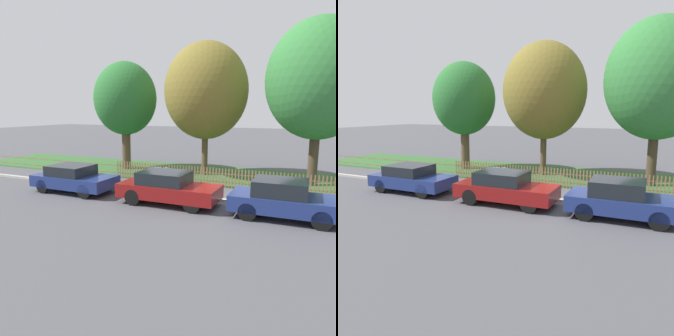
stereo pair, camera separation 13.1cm
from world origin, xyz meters
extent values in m
plane|color=#4C4C51|center=(0.00, 0.00, 0.00)|extent=(120.00, 120.00, 0.00)
cube|color=#B2ADA3|center=(0.00, 0.10, 0.06)|extent=(37.18, 0.20, 0.12)
cube|color=#33602D|center=(0.00, 5.63, 0.01)|extent=(37.18, 6.07, 0.01)
cube|color=olive|center=(0.00, 2.61, 0.27)|extent=(37.18, 0.03, 0.05)
cube|color=olive|center=(0.00, 2.61, 0.70)|extent=(37.18, 0.03, 0.05)
cube|color=olive|center=(-6.35, 2.59, 0.49)|extent=(0.06, 0.03, 0.97)
cube|color=olive|center=(-6.19, 2.59, 0.49)|extent=(0.06, 0.03, 0.97)
cube|color=olive|center=(-6.03, 2.59, 0.49)|extent=(0.06, 0.03, 0.97)
cube|color=olive|center=(-5.87, 2.59, 0.49)|extent=(0.06, 0.03, 0.97)
cube|color=olive|center=(-5.71, 2.59, 0.49)|extent=(0.06, 0.03, 0.97)
cube|color=olive|center=(-5.55, 2.59, 0.49)|extent=(0.06, 0.03, 0.97)
cube|color=olive|center=(-5.38, 2.59, 0.49)|extent=(0.06, 0.03, 0.97)
cube|color=olive|center=(-5.22, 2.59, 0.49)|extent=(0.06, 0.03, 0.97)
cube|color=olive|center=(-5.06, 2.59, 0.49)|extent=(0.06, 0.03, 0.97)
cube|color=olive|center=(-4.90, 2.59, 0.49)|extent=(0.06, 0.03, 0.97)
cube|color=olive|center=(-4.74, 2.59, 0.49)|extent=(0.06, 0.03, 0.97)
cube|color=olive|center=(-4.58, 2.59, 0.49)|extent=(0.06, 0.03, 0.97)
cube|color=olive|center=(-4.42, 2.59, 0.49)|extent=(0.06, 0.03, 0.97)
cube|color=olive|center=(-4.26, 2.59, 0.49)|extent=(0.06, 0.03, 0.97)
cube|color=olive|center=(-4.10, 2.59, 0.49)|extent=(0.06, 0.03, 0.97)
cube|color=olive|center=(-3.94, 2.59, 0.49)|extent=(0.06, 0.03, 0.97)
cube|color=olive|center=(-3.78, 2.59, 0.49)|extent=(0.06, 0.03, 0.97)
cube|color=olive|center=(-3.62, 2.59, 0.49)|extent=(0.06, 0.03, 0.97)
cube|color=olive|center=(-3.46, 2.59, 0.49)|extent=(0.06, 0.03, 0.97)
cube|color=olive|center=(-3.29, 2.59, 0.49)|extent=(0.06, 0.03, 0.97)
cube|color=olive|center=(-3.13, 2.59, 0.49)|extent=(0.06, 0.03, 0.97)
cube|color=olive|center=(-2.97, 2.59, 0.49)|extent=(0.06, 0.03, 0.97)
cube|color=olive|center=(-2.81, 2.59, 0.49)|extent=(0.06, 0.03, 0.97)
cube|color=olive|center=(-2.65, 2.59, 0.49)|extent=(0.06, 0.03, 0.97)
cube|color=olive|center=(-2.49, 2.59, 0.49)|extent=(0.06, 0.03, 0.97)
cube|color=olive|center=(-2.33, 2.59, 0.49)|extent=(0.06, 0.03, 0.97)
cube|color=olive|center=(-2.17, 2.59, 0.49)|extent=(0.06, 0.03, 0.97)
cube|color=olive|center=(-2.01, 2.59, 0.49)|extent=(0.06, 0.03, 0.97)
cube|color=olive|center=(-1.85, 2.59, 0.49)|extent=(0.06, 0.03, 0.97)
cube|color=olive|center=(-1.69, 2.59, 0.49)|extent=(0.06, 0.03, 0.97)
cube|color=olive|center=(-1.53, 2.59, 0.49)|extent=(0.06, 0.03, 0.97)
cube|color=olive|center=(-1.37, 2.59, 0.49)|extent=(0.06, 0.03, 0.97)
cube|color=olive|center=(-1.21, 2.59, 0.49)|extent=(0.06, 0.03, 0.97)
cube|color=olive|center=(-1.04, 2.59, 0.49)|extent=(0.06, 0.03, 0.97)
cube|color=olive|center=(-0.88, 2.59, 0.49)|extent=(0.06, 0.03, 0.97)
cube|color=olive|center=(-0.72, 2.59, 0.49)|extent=(0.06, 0.03, 0.97)
cube|color=olive|center=(-0.56, 2.59, 0.49)|extent=(0.06, 0.03, 0.97)
cube|color=olive|center=(-0.40, 2.59, 0.49)|extent=(0.06, 0.03, 0.97)
cube|color=olive|center=(-0.24, 2.59, 0.49)|extent=(0.06, 0.03, 0.97)
cube|color=olive|center=(-0.08, 2.59, 0.49)|extent=(0.06, 0.03, 0.97)
cube|color=olive|center=(0.08, 2.59, 0.49)|extent=(0.06, 0.03, 0.97)
cube|color=olive|center=(0.24, 2.59, 0.49)|extent=(0.06, 0.03, 0.97)
cube|color=olive|center=(0.40, 2.59, 0.49)|extent=(0.06, 0.03, 0.97)
cube|color=olive|center=(0.56, 2.59, 0.49)|extent=(0.06, 0.03, 0.97)
cube|color=olive|center=(0.72, 2.59, 0.49)|extent=(0.06, 0.03, 0.97)
cube|color=olive|center=(0.88, 2.59, 0.49)|extent=(0.06, 0.03, 0.97)
cube|color=olive|center=(1.04, 2.59, 0.49)|extent=(0.06, 0.03, 0.97)
cube|color=olive|center=(1.21, 2.59, 0.49)|extent=(0.06, 0.03, 0.97)
cube|color=olive|center=(1.37, 2.59, 0.49)|extent=(0.06, 0.03, 0.97)
cube|color=olive|center=(1.53, 2.59, 0.49)|extent=(0.06, 0.03, 0.97)
cube|color=olive|center=(1.69, 2.59, 0.49)|extent=(0.06, 0.03, 0.97)
cube|color=olive|center=(1.85, 2.59, 0.49)|extent=(0.06, 0.03, 0.97)
cube|color=olive|center=(2.01, 2.59, 0.49)|extent=(0.06, 0.03, 0.97)
cube|color=olive|center=(2.17, 2.59, 0.49)|extent=(0.06, 0.03, 0.97)
cube|color=olive|center=(2.33, 2.59, 0.49)|extent=(0.06, 0.03, 0.97)
cube|color=olive|center=(2.49, 2.59, 0.49)|extent=(0.06, 0.03, 0.97)
cube|color=olive|center=(2.65, 2.59, 0.49)|extent=(0.06, 0.03, 0.97)
cube|color=olive|center=(2.81, 2.59, 0.49)|extent=(0.06, 0.03, 0.97)
cube|color=olive|center=(2.97, 2.59, 0.49)|extent=(0.06, 0.03, 0.97)
cube|color=olive|center=(3.13, 2.59, 0.49)|extent=(0.06, 0.03, 0.97)
cube|color=olive|center=(3.29, 2.59, 0.49)|extent=(0.06, 0.03, 0.97)
cube|color=olive|center=(3.46, 2.59, 0.49)|extent=(0.06, 0.03, 0.97)
cube|color=olive|center=(3.62, 2.59, 0.49)|extent=(0.06, 0.03, 0.97)
cube|color=olive|center=(3.78, 2.59, 0.49)|extent=(0.06, 0.03, 0.97)
cube|color=olive|center=(3.94, 2.59, 0.49)|extent=(0.06, 0.03, 0.97)
cube|color=olive|center=(4.10, 2.59, 0.49)|extent=(0.06, 0.03, 0.97)
cube|color=olive|center=(4.26, 2.59, 0.49)|extent=(0.06, 0.03, 0.97)
cube|color=olive|center=(4.42, 2.59, 0.49)|extent=(0.06, 0.03, 0.97)
cube|color=olive|center=(4.58, 2.59, 0.49)|extent=(0.06, 0.03, 0.97)
cube|color=olive|center=(4.74, 2.59, 0.49)|extent=(0.06, 0.03, 0.97)
cube|color=navy|center=(-6.33, -1.10, 0.54)|extent=(3.89, 1.86, 0.53)
cube|color=black|center=(-6.53, -1.10, 1.04)|extent=(1.88, 1.66, 0.47)
cylinder|color=black|center=(-5.12, -0.27, 0.32)|extent=(0.64, 0.15, 0.64)
cylinder|color=black|center=(-5.14, -1.95, 0.32)|extent=(0.64, 0.15, 0.64)
cylinder|color=black|center=(-7.53, -0.24, 0.32)|extent=(0.64, 0.15, 0.64)
cylinder|color=black|center=(-7.54, -1.93, 0.32)|extent=(0.64, 0.15, 0.64)
cube|color=maroon|center=(-1.47, -1.14, 0.56)|extent=(4.10, 1.73, 0.56)
cube|color=black|center=(-1.68, -1.14, 1.09)|extent=(1.97, 1.56, 0.50)
cylinder|color=black|center=(-0.20, -0.34, 0.33)|extent=(0.66, 0.14, 0.66)
cylinder|color=black|center=(-0.20, -1.93, 0.33)|extent=(0.66, 0.14, 0.66)
cylinder|color=black|center=(-2.74, -0.34, 0.33)|extent=(0.66, 0.14, 0.66)
cylinder|color=black|center=(-2.74, -1.93, 0.33)|extent=(0.66, 0.14, 0.66)
cube|color=navy|center=(3.01, -1.12, 0.56)|extent=(3.82, 1.78, 0.56)
cube|color=black|center=(2.82, -1.13, 1.11)|extent=(1.84, 1.58, 0.55)
cylinder|color=black|center=(4.18, -0.31, 0.32)|extent=(0.64, 0.15, 0.64)
cylinder|color=black|center=(4.20, -1.91, 0.32)|extent=(0.64, 0.15, 0.64)
cylinder|color=black|center=(1.83, -0.34, 0.32)|extent=(0.64, 0.15, 0.64)
cylinder|color=black|center=(1.85, -1.93, 0.32)|extent=(0.64, 0.15, 0.64)
cylinder|color=black|center=(-2.59, 1.39, 0.27)|extent=(0.55, 0.10, 0.55)
cylinder|color=black|center=(-3.85, 1.40, 0.27)|extent=(0.55, 0.10, 0.55)
ellipsoid|color=gray|center=(-3.22, 1.39, 0.61)|extent=(1.67, 0.74, 0.80)
ellipsoid|color=gray|center=(-2.83, 1.39, 0.83)|extent=(0.39, 0.92, 0.37)
cylinder|color=brown|center=(-7.44, 5.34, 1.63)|extent=(0.56, 0.56, 3.26)
ellipsoid|color=#286B2D|center=(-7.44, 5.34, 4.53)|extent=(4.01, 4.01, 4.61)
cylinder|color=brown|center=(-2.10, 5.43, 1.69)|extent=(0.36, 0.36, 3.37)
ellipsoid|color=olive|center=(-2.10, 5.43, 4.89)|extent=(4.79, 4.79, 5.51)
cylinder|color=#473828|center=(3.79, 4.97, 1.83)|extent=(0.47, 0.47, 3.66)
ellipsoid|color=#337A38|center=(3.79, 4.97, 5.27)|extent=(5.10, 5.10, 5.86)
camera|label=1|loc=(3.83, -12.98, 3.78)|focal=35.00mm
camera|label=2|loc=(3.95, -12.93, 3.78)|focal=35.00mm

